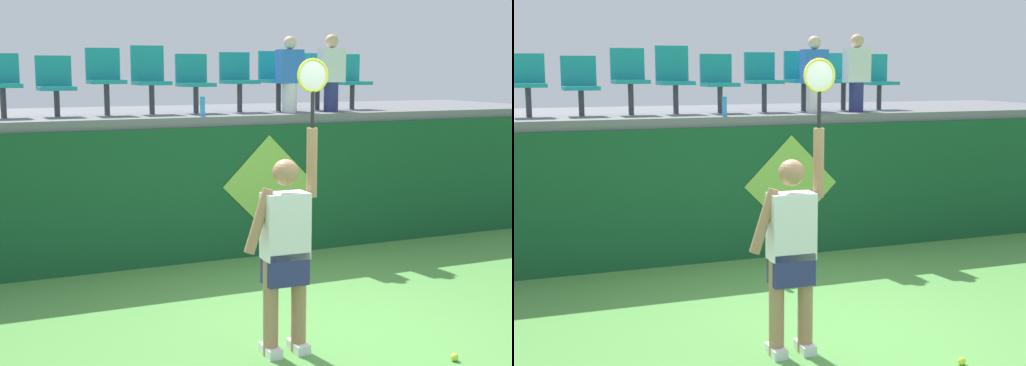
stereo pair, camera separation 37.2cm
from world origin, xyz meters
TOP-DOWN VIEW (x-y plane):
  - ground_plane at (0.00, 0.00)m, footprint 40.00×40.00m
  - court_back_wall at (0.00, 2.96)m, footprint 11.48×0.20m
  - spectator_platform at (0.00, 4.40)m, footprint 11.48×2.98m
  - tennis_player at (-0.58, -0.25)m, footprint 0.75×0.27m
  - tennis_ball at (0.64, -0.97)m, footprint 0.07×0.07m
  - water_bottle at (-0.16, 3.01)m, footprint 0.06×0.06m
  - stadium_chair_0 at (-2.44, 3.79)m, footprint 0.44×0.42m
  - stadium_chair_1 at (-1.81, 3.80)m, footprint 0.44×0.42m
  - stadium_chair_2 at (-1.19, 3.80)m, footprint 0.44×0.42m
  - stadium_chair_3 at (-0.60, 3.80)m, footprint 0.44×0.42m
  - stadium_chair_4 at (0.00, 3.80)m, footprint 0.44×0.42m
  - stadium_chair_5 at (0.63, 3.80)m, footprint 0.44×0.42m
  - stadium_chair_6 at (1.22, 3.80)m, footprint 0.44×0.42m
  - stadium_chair_7 at (1.83, 3.79)m, footprint 0.44×0.42m
  - stadium_chair_8 at (2.41, 3.80)m, footprint 0.44×0.42m
  - spectator_0 at (1.83, 3.32)m, footprint 0.34×0.20m
  - spectator_1 at (1.22, 3.37)m, footprint 0.34×0.20m
  - wall_signage_mount at (0.68, 2.85)m, footprint 1.27×0.01m

SIDE VIEW (x-z plane):
  - ground_plane at x=0.00m, z-range 0.00..0.00m
  - wall_signage_mount at x=0.68m, z-range -0.78..0.79m
  - tennis_ball at x=0.64m, z-range 0.00..0.07m
  - court_back_wall at x=0.00m, z-range 0.00..1.69m
  - tennis_player at x=-0.58m, z-range -0.31..2.18m
  - spectator_platform at x=0.00m, z-range 1.69..1.81m
  - water_bottle at x=-0.16m, z-range 1.81..2.06m
  - stadium_chair_1 at x=-1.81m, z-range 1.85..2.60m
  - stadium_chair_4 at x=0.00m, z-range 1.86..2.65m
  - stadium_chair_0 at x=-2.44m, z-range 1.87..2.64m
  - stadium_chair_8 at x=2.41m, z-range 1.86..2.66m
  - stadium_chair_5 at x=0.63m, z-range 1.87..2.68m
  - stadium_chair_7 at x=1.83m, z-range 1.87..2.68m
  - stadium_chair_6 at x=1.22m, z-range 1.87..2.71m
  - stadium_chair_2 at x=-1.19m, z-range 1.87..2.73m
  - stadium_chair_3 at x=-0.60m, z-range 1.86..2.75m
  - spectator_1 at x=1.22m, z-range 1.83..2.85m
  - spectator_0 at x=1.83m, z-range 1.83..2.88m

